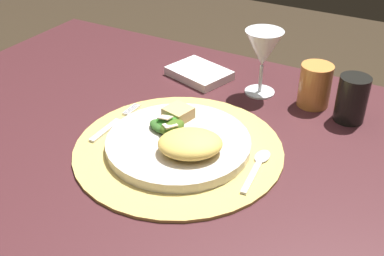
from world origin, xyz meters
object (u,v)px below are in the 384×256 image
Objects in this scene: dark_tumbler at (352,99)px; amber_tumbler at (315,85)px; dining_table at (163,192)px; dinner_plate at (178,143)px; spoon at (259,163)px; fork at (114,124)px; wine_glass at (263,50)px; napkin at (199,73)px.

amber_tumbler is at bearing 163.57° from dark_tumbler.
dinner_plate is (0.06, -0.03, 0.16)m from dining_table.
spoon is at bearing -93.03° from amber_tumbler.
dark_tumbler reaches higher than fork.
dinner_plate is 0.33m from amber_tumbler.
amber_tumbler is (0.31, 0.28, 0.04)m from fork.
spoon is at bearing -67.76° from wine_glass.
napkin reaches higher than spoon.
spoon is at bearing -44.83° from napkin.
fork is 1.62× the size of dark_tumbler.
wine_glass is at bearing 54.88° from fork.
fork is 0.47m from dark_tumbler.
fork is at bearing 178.65° from dinner_plate.
napkin reaches higher than dining_table.
dinner_plate is 0.36m from dark_tumbler.
dining_table is at bearing 154.01° from dinner_plate.
dinner_plate reaches higher than dining_table.
dinner_plate is 1.93× the size of napkin.
spoon is at bearing 9.30° from dinner_plate.
fork is at bearing -137.94° from amber_tumbler.
dining_table is 0.17m from dinner_plate.
dinner_plate is at bearing -119.55° from amber_tumbler.
napkin is at bearing 176.69° from dark_tumbler.
fork is at bearing -98.06° from napkin.
wine_glass is at bearing -0.84° from napkin.
dining_table is 0.30m from napkin.
amber_tumbler is 0.08m from dark_tumbler.
spoon is 0.26m from dark_tumbler.
amber_tumbler reaches higher than dining_table.
dining_table is 0.18m from fork.
napkin is 1.43× the size of dark_tumbler.
dinner_plate is 2.77× the size of dark_tumbler.
napkin is at bearing 81.94° from fork.
dining_table is 7.55× the size of fork.
amber_tumbler is (0.01, 0.26, 0.04)m from spoon.
dark_tumbler is at bearing -5.22° from wine_glass.
amber_tumbler is (0.27, 0.00, 0.04)m from napkin.
dinner_plate is 1.71× the size of fork.
wine_glass reaches higher than dark_tumbler.
spoon is (0.30, 0.02, 0.00)m from fork.
dark_tumbler is (0.09, 0.24, 0.04)m from spoon.
dark_tumbler reaches higher than spoon.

